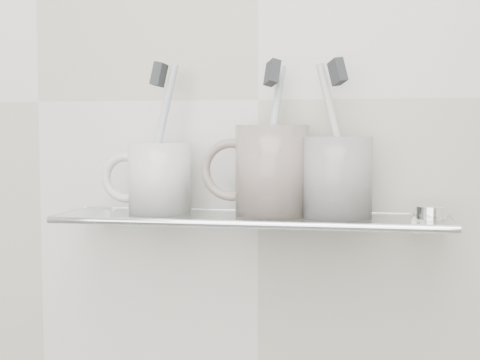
% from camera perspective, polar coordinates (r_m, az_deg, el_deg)
% --- Properties ---
extents(wall_back, '(2.50, 0.00, 2.50)m').
position_cam_1_polar(wall_back, '(0.91, 1.56, 6.86)').
color(wall_back, silver).
rests_on(wall_back, ground).
extents(shelf_glass, '(0.50, 0.12, 0.01)m').
position_cam_1_polar(shelf_glass, '(0.86, 0.92, -3.29)').
color(shelf_glass, silver).
rests_on(shelf_glass, wall_back).
extents(shelf_rail, '(0.50, 0.01, 0.01)m').
position_cam_1_polar(shelf_rail, '(0.80, 0.28, -3.80)').
color(shelf_rail, silver).
rests_on(shelf_rail, shelf_glass).
extents(bracket_left, '(0.02, 0.03, 0.02)m').
position_cam_1_polar(bracket_left, '(0.96, -11.14, -3.24)').
color(bracket_left, silver).
rests_on(bracket_left, wall_back).
extents(bracket_right, '(0.02, 0.03, 0.02)m').
position_cam_1_polar(bracket_right, '(0.90, 14.83, -3.81)').
color(bracket_right, silver).
rests_on(bracket_right, wall_back).
extents(mug_left, '(0.10, 0.10, 0.09)m').
position_cam_1_polar(mug_left, '(0.88, -6.85, 0.16)').
color(mug_left, silver).
rests_on(mug_left, shelf_glass).
extents(mug_left_handle, '(0.07, 0.01, 0.07)m').
position_cam_1_polar(mug_left_handle, '(0.90, -9.73, 0.20)').
color(mug_left_handle, silver).
rests_on(mug_left_handle, mug_left).
extents(toothbrush_left, '(0.05, 0.02, 0.19)m').
position_cam_1_polar(toothbrush_left, '(0.88, -6.88, 3.74)').
color(toothbrush_left, silver).
rests_on(toothbrush_left, mug_left).
extents(bristles_left, '(0.02, 0.02, 0.03)m').
position_cam_1_polar(bristles_left, '(0.88, -6.93, 8.93)').
color(bristles_left, '#2C2F32').
rests_on(bristles_left, toothbrush_left).
extents(mug_center, '(0.10, 0.10, 0.12)m').
position_cam_1_polar(mug_center, '(0.85, 2.74, 0.82)').
color(mug_center, silver).
rests_on(mug_center, shelf_glass).
extents(mug_center_handle, '(0.08, 0.01, 0.08)m').
position_cam_1_polar(mug_center_handle, '(0.86, -0.74, 0.86)').
color(mug_center_handle, silver).
rests_on(mug_center_handle, mug_center).
extents(toothbrush_center, '(0.03, 0.07, 0.18)m').
position_cam_1_polar(toothbrush_center, '(0.85, 2.75, 3.75)').
color(toothbrush_center, silver).
rests_on(toothbrush_center, mug_center).
extents(bristles_center, '(0.02, 0.03, 0.04)m').
position_cam_1_polar(bristles_center, '(0.85, 2.77, 9.13)').
color(bristles_center, '#2C2F32').
rests_on(bristles_center, toothbrush_center).
extents(mug_right, '(0.09, 0.09, 0.10)m').
position_cam_1_polar(mug_right, '(0.84, 8.23, 0.27)').
color(mug_right, white).
rests_on(mug_right, shelf_glass).
extents(mug_right_handle, '(0.07, 0.01, 0.07)m').
position_cam_1_polar(mug_right_handle, '(0.85, 4.81, 0.31)').
color(mug_right_handle, white).
rests_on(mug_right_handle, mug_right).
extents(toothbrush_right, '(0.06, 0.04, 0.19)m').
position_cam_1_polar(toothbrush_right, '(0.84, 8.27, 3.71)').
color(toothbrush_right, beige).
rests_on(toothbrush_right, mug_right).
extents(bristles_right, '(0.03, 0.03, 0.04)m').
position_cam_1_polar(bristles_right, '(0.85, 8.32, 9.14)').
color(bristles_right, '#2C2F32').
rests_on(bristles_right, toothbrush_right).
extents(chrome_cap, '(0.04, 0.04, 0.02)m').
position_cam_1_polar(chrome_cap, '(0.85, 16.03, -2.68)').
color(chrome_cap, silver).
rests_on(chrome_cap, shelf_glass).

